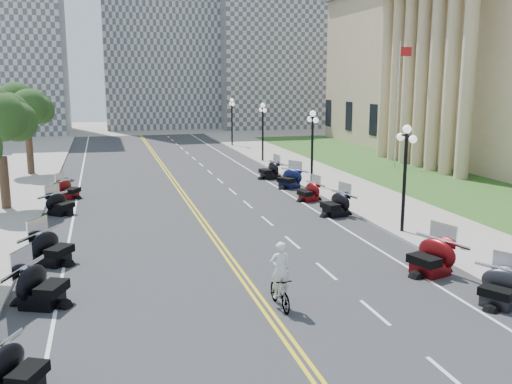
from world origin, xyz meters
TOP-DOWN VIEW (x-y plane):
  - ground at (0.00, 0.00)m, footprint 160.00×160.00m
  - road at (0.00, 10.00)m, footprint 16.00×90.00m
  - centerline_yellow_a at (-0.12, 10.00)m, footprint 0.12×90.00m
  - centerline_yellow_b at (0.12, 10.00)m, footprint 0.12×90.00m
  - edge_line_north at (6.40, 10.00)m, footprint 0.12×90.00m
  - edge_line_south at (-6.40, 10.00)m, footprint 0.12×90.00m
  - lane_dash_4 at (3.20, -8.00)m, footprint 0.12×2.00m
  - lane_dash_5 at (3.20, -4.00)m, footprint 0.12×2.00m
  - lane_dash_6 at (3.20, 0.00)m, footprint 0.12×2.00m
  - lane_dash_7 at (3.20, 4.00)m, footprint 0.12×2.00m
  - lane_dash_8 at (3.20, 8.00)m, footprint 0.12×2.00m
  - lane_dash_9 at (3.20, 12.00)m, footprint 0.12×2.00m
  - lane_dash_10 at (3.20, 16.00)m, footprint 0.12×2.00m
  - lane_dash_11 at (3.20, 20.00)m, footprint 0.12×2.00m
  - lane_dash_12 at (3.20, 24.00)m, footprint 0.12×2.00m
  - lane_dash_13 at (3.20, 28.00)m, footprint 0.12×2.00m
  - lane_dash_14 at (3.20, 32.00)m, footprint 0.12×2.00m
  - lane_dash_15 at (3.20, 36.00)m, footprint 0.12×2.00m
  - lane_dash_16 at (3.20, 40.00)m, footprint 0.12×2.00m
  - lane_dash_17 at (3.20, 44.00)m, footprint 0.12×2.00m
  - lane_dash_18 at (3.20, 48.00)m, footprint 0.12×2.00m
  - lane_dash_19 at (3.20, 52.00)m, footprint 0.12×2.00m
  - sidewalk_north at (10.50, 10.00)m, footprint 5.00×90.00m
  - lawn at (17.50, 18.00)m, footprint 9.00×60.00m
  - distant_block_b at (4.00, 68.00)m, footprint 16.00×12.00m
  - distant_block_c at (22.00, 65.00)m, footprint 20.00×14.00m
  - street_lamp_2 at (8.60, 4.00)m, footprint 0.50×1.20m
  - street_lamp_3 at (8.60, 16.00)m, footprint 0.50×1.20m
  - street_lamp_4 at (8.60, 28.00)m, footprint 0.50×1.20m
  - street_lamp_5 at (8.60, 40.00)m, footprint 0.50×1.20m
  - flagpole at (18.00, 22.00)m, footprint 1.10×0.20m
  - tree_4 at (-10.00, 26.00)m, footprint 4.80×4.80m
  - motorcycle_n_4 at (7.30, -4.55)m, footprint 2.59×2.59m
  - motorcycle_n_5 at (6.79, -1.31)m, footprint 2.69×2.69m
  - motorcycle_n_7 at (6.99, 8.14)m, footprint 2.37×2.37m
  - motorcycle_n_8 at (6.94, 12.05)m, footprint 2.10×2.10m
  - motorcycle_n_9 at (7.10, 16.19)m, footprint 2.80×2.80m
  - motorcycle_n_10 at (6.83, 19.93)m, footprint 2.27×2.27m
  - motorcycle_s_4 at (-6.90, -6.05)m, footprint 2.46×2.46m
  - motorcycle_s_5 at (-6.82, -0.74)m, footprint 2.86×2.86m
  - motorcycle_s_6 at (-6.84, 3.58)m, footprint 2.89×2.89m
  - motorcycle_s_8 at (-7.07, 12.21)m, footprint 2.60×2.60m
  - motorcycle_s_9 at (-6.86, 16.49)m, footprint 2.47×2.47m
  - bicycle at (0.46, -2.86)m, footprint 0.57×1.80m
  - cyclist_rider at (0.46, -2.86)m, footprint 0.67×0.44m

SIDE VIEW (x-z plane):
  - ground at x=0.00m, z-range 0.00..0.00m
  - road at x=0.00m, z-range 0.00..0.01m
  - centerline_yellow_a at x=-0.12m, z-range 0.01..0.01m
  - centerline_yellow_b at x=0.12m, z-range 0.01..0.01m
  - edge_line_north at x=6.40m, z-range 0.01..0.01m
  - edge_line_south at x=-6.40m, z-range 0.01..0.01m
  - lane_dash_4 at x=3.20m, z-range 0.01..0.01m
  - lane_dash_5 at x=3.20m, z-range 0.01..0.01m
  - lane_dash_6 at x=3.20m, z-range 0.01..0.01m
  - lane_dash_7 at x=3.20m, z-range 0.01..0.01m
  - lane_dash_8 at x=3.20m, z-range 0.01..0.01m
  - lane_dash_9 at x=3.20m, z-range 0.01..0.01m
  - lane_dash_10 at x=3.20m, z-range 0.01..0.01m
  - lane_dash_11 at x=3.20m, z-range 0.01..0.01m
  - lane_dash_12 at x=3.20m, z-range 0.01..0.01m
  - lane_dash_13 at x=3.20m, z-range 0.01..0.01m
  - lane_dash_14 at x=3.20m, z-range 0.01..0.01m
  - lane_dash_15 at x=3.20m, z-range 0.01..0.01m
  - lane_dash_16 at x=3.20m, z-range 0.01..0.01m
  - lane_dash_17 at x=3.20m, z-range 0.01..0.01m
  - lane_dash_18 at x=3.20m, z-range 0.01..0.01m
  - lane_dash_19 at x=3.20m, z-range 0.01..0.01m
  - lawn at x=17.50m, z-range 0.00..0.10m
  - sidewalk_north at x=10.50m, z-range 0.00..0.15m
  - bicycle at x=0.46m, z-range 0.00..1.07m
  - motorcycle_n_8 at x=6.94m, z-range 0.00..1.24m
  - motorcycle_s_9 at x=-6.86m, z-range 0.00..1.27m
  - motorcycle_s_4 at x=-6.90m, z-range 0.00..1.29m
  - motorcycle_s_8 at x=-7.07m, z-range 0.00..1.29m
  - motorcycle_n_4 at x=7.30m, z-range 0.00..1.33m
  - motorcycle_n_7 at x=6.99m, z-range 0.00..1.41m
  - motorcycle_n_10 at x=6.83m, z-range 0.00..1.41m
  - motorcycle_n_9 at x=7.10m, z-range 0.00..1.43m
  - motorcycle_s_6 at x=-6.84m, z-range 0.00..1.47m
  - motorcycle_n_5 at x=6.79m, z-range 0.00..1.51m
  - motorcycle_s_5 at x=-6.82m, z-range 0.00..1.52m
  - cyclist_rider at x=0.46m, z-range 1.07..2.90m
  - street_lamp_2 at x=8.60m, z-range 0.15..5.05m
  - street_lamp_3 at x=8.60m, z-range 0.15..5.05m
  - street_lamp_4 at x=8.60m, z-range 0.15..5.05m
  - street_lamp_5 at x=8.60m, z-range 0.15..5.05m
  - tree_4 at x=-10.00m, z-range 0.15..9.35m
  - flagpole at x=18.00m, z-range 0.00..10.00m
  - distant_block_c at x=22.00m, z-range 0.00..22.00m
  - distant_block_b at x=4.00m, z-range 0.00..30.00m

